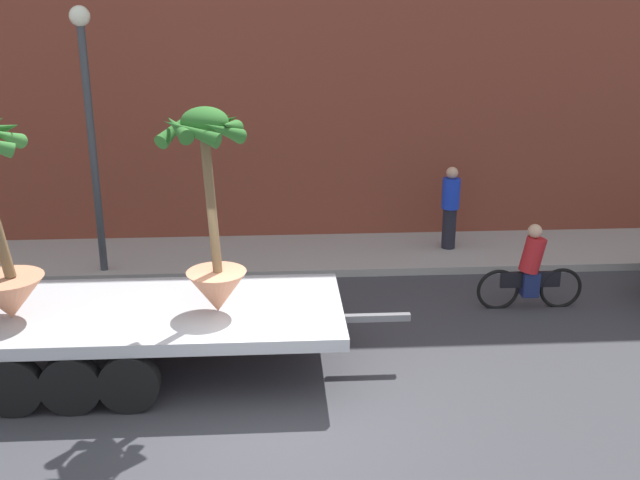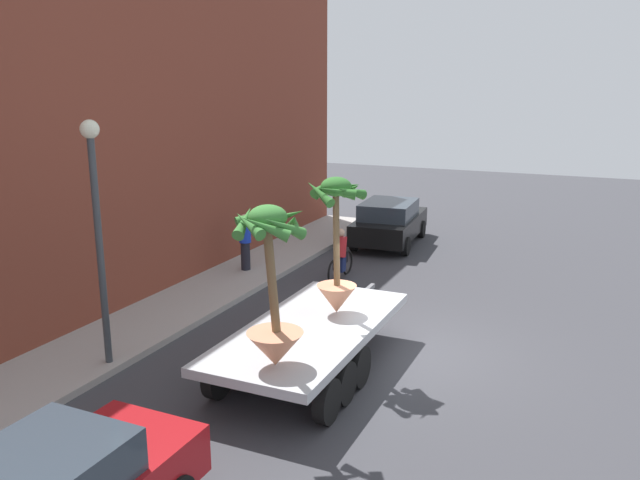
{
  "view_description": "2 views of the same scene",
  "coord_description": "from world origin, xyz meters",
  "px_view_note": "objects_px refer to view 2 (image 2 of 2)",
  "views": [
    {
      "loc": [
        -0.04,
        -8.38,
        5.3
      ],
      "look_at": [
        0.59,
        1.84,
        1.83
      ],
      "focal_mm": 42.34,
      "sensor_mm": 36.0,
      "label": 1
    },
    {
      "loc": [
        -12.52,
        -3.52,
        5.64
      ],
      "look_at": [
        1.04,
        2.59,
        1.98
      ],
      "focal_mm": 35.99,
      "sensor_mm": 36.0,
      "label": 2
    }
  ],
  "objects_px": {
    "street_lamp": "(97,212)",
    "potted_palm_rear": "(273,298)",
    "potted_palm_middle": "(336,249)",
    "pedestrian_near_gate": "(245,241)",
    "flatbed_trailer": "(306,341)",
    "parked_car": "(389,222)",
    "cyclist": "(341,257)"
  },
  "relations": [
    {
      "from": "flatbed_trailer",
      "to": "parked_car",
      "type": "height_order",
      "value": "parked_car"
    },
    {
      "from": "potted_palm_rear",
      "to": "parked_car",
      "type": "relative_size",
      "value": 0.64
    },
    {
      "from": "parked_car",
      "to": "potted_palm_middle",
      "type": "bearing_deg",
      "value": -168.2
    },
    {
      "from": "cyclist",
      "to": "parked_car",
      "type": "relative_size",
      "value": 0.42
    },
    {
      "from": "flatbed_trailer",
      "to": "cyclist",
      "type": "xyz_separation_m",
      "value": [
        6.32,
        1.87,
        -0.09
      ]
    },
    {
      "from": "potted_palm_middle",
      "to": "street_lamp",
      "type": "relative_size",
      "value": 0.59
    },
    {
      "from": "pedestrian_near_gate",
      "to": "potted_palm_middle",
      "type": "bearing_deg",
      "value": -132.57
    },
    {
      "from": "street_lamp",
      "to": "potted_palm_rear",
      "type": "bearing_deg",
      "value": -95.81
    },
    {
      "from": "flatbed_trailer",
      "to": "street_lamp",
      "type": "relative_size",
      "value": 1.3
    },
    {
      "from": "cyclist",
      "to": "street_lamp",
      "type": "xyz_separation_m",
      "value": [
        -7.63,
        1.91,
        2.56
      ]
    },
    {
      "from": "flatbed_trailer",
      "to": "potted_palm_rear",
      "type": "distance_m",
      "value": 2.25
    },
    {
      "from": "flatbed_trailer",
      "to": "potted_palm_middle",
      "type": "relative_size",
      "value": 2.21
    },
    {
      "from": "flatbed_trailer",
      "to": "potted_palm_rear",
      "type": "relative_size",
      "value": 2.26
    },
    {
      "from": "flatbed_trailer",
      "to": "cyclist",
      "type": "relative_size",
      "value": 3.42
    },
    {
      "from": "flatbed_trailer",
      "to": "parked_car",
      "type": "relative_size",
      "value": 1.43
    },
    {
      "from": "flatbed_trailer",
      "to": "street_lamp",
      "type": "xyz_separation_m",
      "value": [
        -1.31,
        3.78,
        2.47
      ]
    },
    {
      "from": "flatbed_trailer",
      "to": "potted_palm_middle",
      "type": "distance_m",
      "value": 1.96
    },
    {
      "from": "flatbed_trailer",
      "to": "potted_palm_rear",
      "type": "xyz_separation_m",
      "value": [
        -1.72,
        -0.23,
        1.44
      ]
    },
    {
      "from": "flatbed_trailer",
      "to": "potted_palm_middle",
      "type": "height_order",
      "value": "potted_palm_middle"
    },
    {
      "from": "potted_palm_middle",
      "to": "pedestrian_near_gate",
      "type": "height_order",
      "value": "potted_palm_middle"
    },
    {
      "from": "potted_palm_middle",
      "to": "parked_car",
      "type": "relative_size",
      "value": 0.65
    },
    {
      "from": "parked_car",
      "to": "pedestrian_near_gate",
      "type": "relative_size",
      "value": 2.57
    },
    {
      "from": "cyclist",
      "to": "parked_car",
      "type": "bearing_deg",
      "value": -0.12
    },
    {
      "from": "flatbed_trailer",
      "to": "pedestrian_near_gate",
      "type": "bearing_deg",
      "value": 39.99
    },
    {
      "from": "cyclist",
      "to": "pedestrian_near_gate",
      "type": "bearing_deg",
      "value": 105.91
    },
    {
      "from": "pedestrian_near_gate",
      "to": "street_lamp",
      "type": "height_order",
      "value": "street_lamp"
    },
    {
      "from": "cyclist",
      "to": "street_lamp",
      "type": "bearing_deg",
      "value": 165.92
    },
    {
      "from": "parked_car",
      "to": "pedestrian_near_gate",
      "type": "xyz_separation_m",
      "value": [
        -5.31,
        2.78,
        0.21
      ]
    },
    {
      "from": "potted_palm_rear",
      "to": "parked_car",
      "type": "distance_m",
      "value": 12.8
    },
    {
      "from": "potted_palm_rear",
      "to": "potted_palm_middle",
      "type": "relative_size",
      "value": 0.98
    },
    {
      "from": "potted_palm_rear",
      "to": "street_lamp",
      "type": "xyz_separation_m",
      "value": [
        0.41,
        4.01,
        1.03
      ]
    },
    {
      "from": "potted_palm_middle",
      "to": "pedestrian_near_gate",
      "type": "distance_m",
      "value": 6.66
    }
  ]
}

